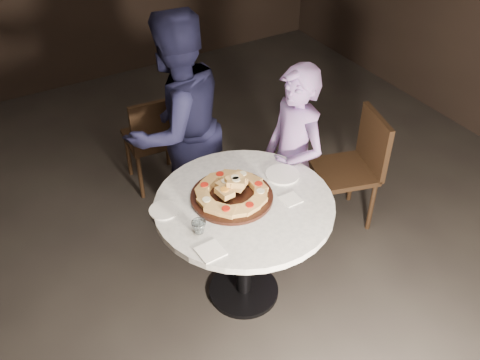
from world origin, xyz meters
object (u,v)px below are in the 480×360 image
object	(u,v)px
focaccia_pile	(232,191)
chair_right	(356,162)
water_glass	(199,227)
chair_far	(154,136)
serving_board	(232,196)
table	(244,221)
diner_navy	(177,128)
diner_teal	(293,163)

from	to	relation	value
focaccia_pile	chair_right	xyz separation A→B (m)	(1.16, 0.19, -0.34)
water_glass	chair_right	xyz separation A→B (m)	(1.46, 0.36, -0.32)
chair_far	chair_right	distance (m)	1.59
serving_board	water_glass	xyz separation A→B (m)	(-0.30, -0.17, 0.03)
table	diner_navy	size ratio (longest dim) A/B	0.81
diner_navy	diner_teal	bearing A→B (deg)	119.34
focaccia_pile	chair_right	distance (m)	1.22
water_glass	diner_navy	size ratio (longest dim) A/B	0.05
diner_teal	focaccia_pile	bearing A→B (deg)	-74.38
chair_right	table	bearing A→B (deg)	-61.07
chair_right	diner_teal	size ratio (longest dim) A/B	0.64
focaccia_pile	diner_navy	size ratio (longest dim) A/B	0.26
table	diner_navy	world-z (taller)	diner_navy
serving_board	chair_far	size ratio (longest dim) A/B	0.57
water_glass	diner_teal	distance (m)	0.99
serving_board	water_glass	distance (m)	0.34
focaccia_pile	water_glass	xyz separation A→B (m)	(-0.30, -0.17, -0.02)
chair_right	diner_teal	world-z (taller)	diner_teal
chair_far	diner_teal	xyz separation A→B (m)	(0.58, -1.07, 0.20)
serving_board	focaccia_pile	distance (m)	0.04
chair_right	diner_teal	distance (m)	0.59
diner_teal	serving_board	bearing A→B (deg)	-74.17
focaccia_pile	diner_navy	xyz separation A→B (m)	(0.02, 0.82, -0.02)
chair_far	table	bearing A→B (deg)	95.94
serving_board	diner_navy	size ratio (longest dim) A/B	0.29
table	serving_board	world-z (taller)	serving_board
diner_navy	diner_teal	size ratio (longest dim) A/B	1.19
serving_board	chair_far	bearing A→B (deg)	89.23
focaccia_pile	chair_far	size ratio (longest dim) A/B	0.51
water_glass	serving_board	bearing A→B (deg)	28.83
chair_far	diner_teal	bearing A→B (deg)	123.24
serving_board	chair_far	world-z (taller)	chair_far
diner_teal	chair_far	bearing A→B (deg)	-155.46
table	focaccia_pile	bearing A→B (deg)	120.84
diner_navy	water_glass	bearing A→B (deg)	57.45
focaccia_pile	table	bearing A→B (deg)	-59.16
serving_board	chair_right	world-z (taller)	chair_right
water_glass	diner_navy	bearing A→B (deg)	71.72
serving_board	diner_navy	xyz separation A→B (m)	(0.02, 0.82, 0.03)
focaccia_pile	water_glass	distance (m)	0.35
chair_right	serving_board	bearing A→B (deg)	-64.82
water_glass	chair_far	distance (m)	1.53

